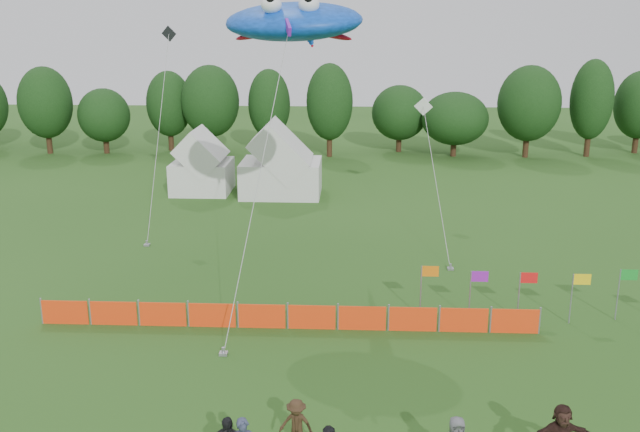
{
  "coord_description": "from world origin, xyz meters",
  "views": [
    {
      "loc": [
        1.17,
        -18.29,
        12.06
      ],
      "look_at": [
        0.0,
        6.0,
        5.2
      ],
      "focal_mm": 40.0,
      "sensor_mm": 36.0,
      "label": 1
    }
  ],
  "objects_px": {
    "barrier_fence": "(287,317)",
    "spectator_c": "(296,425)",
    "stingray_kite": "(295,22)",
    "tent_left": "(202,167)",
    "tent_right": "(281,167)"
  },
  "relations": [
    {
      "from": "tent_left",
      "to": "barrier_fence",
      "type": "distance_m",
      "value": 23.99
    },
    {
      "from": "barrier_fence",
      "to": "tent_right",
      "type": "bearing_deg",
      "value": 96.28
    },
    {
      "from": "tent_left",
      "to": "spectator_c",
      "type": "distance_m",
      "value": 32.1
    },
    {
      "from": "spectator_c",
      "to": "stingray_kite",
      "type": "bearing_deg",
      "value": 107.96
    },
    {
      "from": "tent_right",
      "to": "barrier_fence",
      "type": "height_order",
      "value": "tent_right"
    },
    {
      "from": "tent_left",
      "to": "tent_right",
      "type": "relative_size",
      "value": 0.73
    },
    {
      "from": "tent_left",
      "to": "stingray_kite",
      "type": "bearing_deg",
      "value": -64.64
    },
    {
      "from": "tent_left",
      "to": "tent_right",
      "type": "height_order",
      "value": "tent_right"
    },
    {
      "from": "barrier_fence",
      "to": "spectator_c",
      "type": "xyz_separation_m",
      "value": [
        1.05,
        -8.21,
        0.29
      ]
    },
    {
      "from": "tent_right",
      "to": "barrier_fence",
      "type": "distance_m",
      "value": 22.19
    },
    {
      "from": "barrier_fence",
      "to": "spectator_c",
      "type": "distance_m",
      "value": 8.28
    },
    {
      "from": "tent_right",
      "to": "spectator_c",
      "type": "distance_m",
      "value": 30.43
    },
    {
      "from": "tent_left",
      "to": "stingray_kite",
      "type": "distance_m",
      "value": 21.26
    },
    {
      "from": "barrier_fence",
      "to": "stingray_kite",
      "type": "bearing_deg",
      "value": 90.28
    },
    {
      "from": "tent_left",
      "to": "tent_right",
      "type": "bearing_deg",
      "value": -5.56
    }
  ]
}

